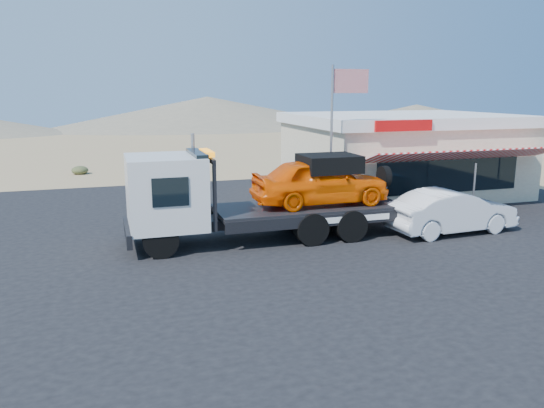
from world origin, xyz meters
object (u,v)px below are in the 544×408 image
object	(u,v)px
white_sedan	(451,211)
flagpole	(337,125)
tow_truck	(261,192)
jerky_store	(401,153)

from	to	relation	value
white_sedan	flagpole	world-z (taller)	flagpole
flagpole	tow_truck	bearing A→B (deg)	-153.44
tow_truck	flagpole	xyz separation A→B (m)	(3.60, 1.80, 2.07)
tow_truck	jerky_store	xyz separation A→B (m)	(9.17, 6.28, 0.29)
white_sedan	flagpole	xyz separation A→B (m)	(-3.22, 3.02, 2.96)
white_sedan	flagpole	size ratio (longest dim) A/B	0.79
jerky_store	flagpole	size ratio (longest dim) A/B	1.73
tow_truck	flagpole	size ratio (longest dim) A/B	1.57
white_sedan	jerky_store	bearing A→B (deg)	-20.81
white_sedan	jerky_store	xyz separation A→B (m)	(2.35, 7.49, 1.19)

